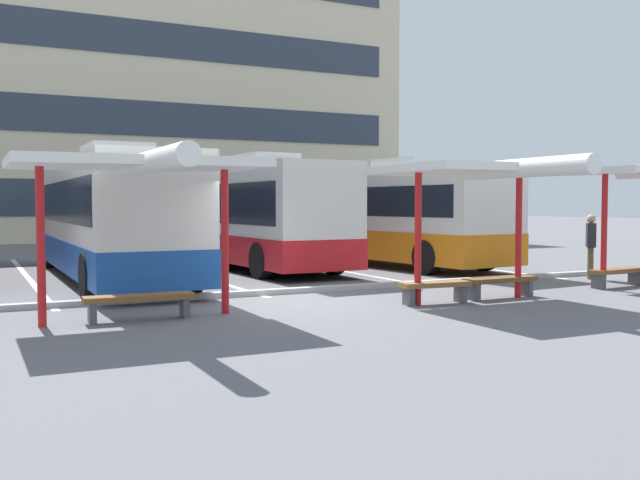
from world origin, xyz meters
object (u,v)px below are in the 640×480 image
bench_4 (500,282)px  bench_5 (617,273)px  waiting_shelter_1 (140,167)px  bench_3 (435,288)px  coach_bus_1 (108,219)px  waiting_shelter_2 (480,173)px  coach_bus_2 (247,217)px  bench_2 (140,301)px  waiting_passenger_0 (591,241)px  coach_bus_3 (386,217)px

bench_4 → bench_5: bearing=4.8°
waiting_shelter_1 → bench_5: bearing=0.1°
bench_3 → bench_4: (1.80, 0.12, 0.01)m
coach_bus_1 → bench_4: bearing=-49.1°
bench_3 → bench_5: 5.78m
waiting_shelter_2 → bench_3: bearing=163.9°
bench_3 → bench_5: (5.77, 0.45, 0.01)m
coach_bus_2 → bench_3: (0.39, -9.78, -1.29)m
coach_bus_1 → bench_2: 7.58m
bench_4 → coach_bus_1: bearing=130.9°
coach_bus_1 → bench_3: coach_bus_1 is taller
waiting_shelter_2 → bench_4: waiting_shelter_2 is taller
coach_bus_2 → bench_3: 9.87m
coach_bus_1 → waiting_passenger_0: size_ratio=6.71×
bench_4 → waiting_shelter_2: bearing=-157.3°
waiting_shelter_2 → bench_4: bearing=22.7°
bench_2 → waiting_passenger_0: (12.44, 1.45, 0.68)m
bench_2 → bench_5: (11.60, -0.17, -0.00)m
waiting_shelter_1 → bench_2: (0.00, 0.20, -2.33)m
waiting_shelter_1 → waiting_passenger_0: 12.66m
coach_bus_1 → bench_2: bearing=-95.9°
bench_2 → waiting_shelter_2: waiting_shelter_2 is taller
coach_bus_1 → bench_4: size_ratio=6.51×
coach_bus_1 → waiting_passenger_0: bearing=-27.1°
waiting_shelter_2 → waiting_passenger_0: 6.38m
waiting_shelter_1 → bench_2: size_ratio=2.34×
waiting_shelter_1 → waiting_shelter_2: 6.77m
waiting_shelter_2 → bench_5: waiting_shelter_2 is taller
bench_3 → bench_4: size_ratio=0.85×
coach_bus_2 → bench_4: 9.99m
coach_bus_1 → bench_2: size_ratio=6.15×
waiting_shelter_1 → bench_4: waiting_shelter_1 is taller
coach_bus_3 → waiting_shelter_1: bearing=-140.8°
waiting_shelter_1 → waiting_passenger_0: size_ratio=2.56×
bench_3 → bench_4: bearing=3.7°
bench_2 → waiting_shelter_2: bearing=-7.4°
coach_bus_3 → bench_2: size_ratio=5.37×
bench_2 → bench_3: bearing=-6.1°
bench_5 → bench_4: bearing=-175.2°
coach_bus_1 → coach_bus_3: (9.16, 0.48, -0.03)m
coach_bus_1 → waiting_shelter_2: 10.29m
waiting_passenger_0 → bench_4: bearing=-157.8°
bench_4 → waiting_shelter_1: bearing=177.7°
waiting_passenger_0 → waiting_shelter_2: bearing=-157.7°
waiting_shelter_2 → bench_2: bearing=172.6°
coach_bus_3 → bench_2: bearing=-141.5°
coach_bus_3 → bench_3: (-4.09, -8.53, -1.25)m
bench_5 → coach_bus_2: bearing=123.4°
coach_bus_3 → waiting_shelter_1: 12.86m
coach_bus_1 → coach_bus_3: size_ratio=1.14×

